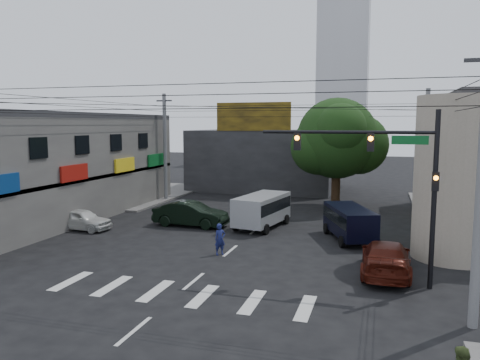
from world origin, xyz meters
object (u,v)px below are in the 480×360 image
at_px(silver_minivan, 262,211).
at_px(traffic_officer, 220,239).
at_px(utility_pole_far_right, 425,152).
at_px(white_compact, 82,219).
at_px(navy_van, 349,224).
at_px(traffic_gantry, 391,169).
at_px(dark_sedan, 191,214).
at_px(maroon_sedan, 386,258).
at_px(utility_pole_far_left, 165,148).
at_px(street_tree, 337,139).

height_order(silver_minivan, traffic_officer, silver_minivan).
height_order(utility_pole_far_right, silver_minivan, utility_pole_far_right).
distance_m(white_compact, traffic_officer, 10.60).
height_order(silver_minivan, navy_van, silver_minivan).
distance_m(traffic_gantry, white_compact, 19.45).
height_order(dark_sedan, white_compact, dark_sedan).
relative_size(traffic_gantry, traffic_officer, 4.48).
distance_m(traffic_gantry, maroon_sedan, 4.33).
xyz_separation_m(traffic_gantry, navy_van, (-2.02, 7.22, -3.88)).
height_order(navy_van, traffic_officer, navy_van).
distance_m(utility_pole_far_left, white_compact, 12.63).
distance_m(utility_pole_far_right, traffic_officer, 18.72).
height_order(dark_sedan, maroon_sedan, dark_sedan).
xyz_separation_m(utility_pole_far_left, dark_sedan, (6.16, -9.03, -3.80)).
relative_size(traffic_gantry, navy_van, 1.42).
distance_m(utility_pole_far_right, dark_sedan, 17.78).
relative_size(utility_pole_far_right, dark_sedan, 1.86).
relative_size(utility_pole_far_right, traffic_officer, 5.72).
xyz_separation_m(street_tree, traffic_gantry, (3.82, -18.00, -0.64)).
relative_size(white_compact, navy_van, 0.79).
bearing_deg(street_tree, navy_van, -80.50).
bearing_deg(navy_van, maroon_sedan, 177.21).
height_order(traffic_gantry, dark_sedan, traffic_gantry).
xyz_separation_m(dark_sedan, silver_minivan, (4.54, 0.96, 0.25)).
distance_m(traffic_gantry, navy_van, 8.44).
bearing_deg(traffic_gantry, white_compact, 164.73).
relative_size(utility_pole_far_left, white_compact, 2.32).
height_order(street_tree, traffic_officer, street_tree).
relative_size(utility_pole_far_right, silver_minivan, 1.78).
xyz_separation_m(utility_pole_far_left, navy_van, (16.30, -9.78, -3.65)).
xyz_separation_m(white_compact, navy_van, (16.30, 2.22, 0.28)).
bearing_deg(street_tree, utility_pole_far_left, -176.05).
relative_size(dark_sedan, maroon_sedan, 0.96).
bearing_deg(white_compact, street_tree, -44.50).
xyz_separation_m(utility_pole_far_left, utility_pole_far_right, (21.00, 0.00, 0.00)).
relative_size(street_tree, navy_van, 1.72).
bearing_deg(traffic_officer, street_tree, 30.79).
bearing_deg(street_tree, maroon_sedan, -77.17).
distance_m(street_tree, white_compact, 20.06).
bearing_deg(utility_pole_far_left, white_compact, -90.00).
bearing_deg(white_compact, traffic_gantry, -101.65).
bearing_deg(street_tree, utility_pole_far_right, -8.75).
xyz_separation_m(street_tree, traffic_officer, (-4.28, -15.83, -4.67)).
xyz_separation_m(utility_pole_far_left, white_compact, (0.00, -12.00, -3.94)).
distance_m(utility_pole_far_left, traffic_officer, 18.40).
xyz_separation_m(utility_pole_far_left, traffic_officer, (10.22, -14.83, -3.80)).
bearing_deg(maroon_sedan, utility_pole_far_right, -100.14).
relative_size(utility_pole_far_left, maroon_sedan, 1.79).
xyz_separation_m(silver_minivan, navy_van, (5.60, -1.71, -0.10)).
relative_size(white_compact, silver_minivan, 0.77).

